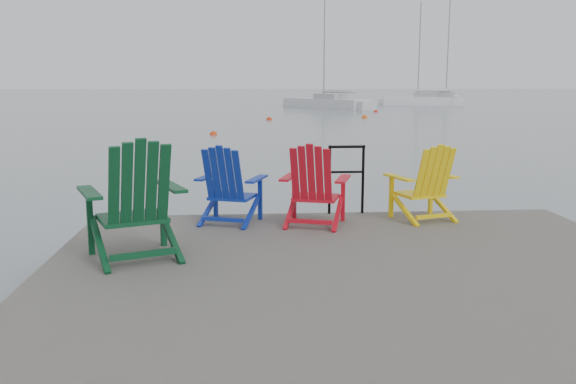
{
  "coord_description": "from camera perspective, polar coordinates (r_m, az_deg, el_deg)",
  "views": [
    {
      "loc": [
        -1.09,
        -5.33,
        2.2
      ],
      "look_at": [
        -0.54,
        2.14,
        0.85
      ],
      "focal_mm": 38.0,
      "sensor_mm": 36.0,
      "label": 1
    }
  ],
  "objects": [
    {
      "name": "ground",
      "position": [
        5.87,
        6.93,
        -11.9
      ],
      "size": [
        400.0,
        400.0,
        0.0
      ],
      "primitive_type": "plane",
      "color": "slate",
      "rests_on": "ground"
    },
    {
      "name": "dock",
      "position": [
        5.74,
        7.01,
        -8.69
      ],
      "size": [
        6.0,
        5.0,
        1.4
      ],
      "color": "#292724",
      "rests_on": "ground"
    },
    {
      "name": "handrail",
      "position": [
        7.97,
        5.49,
        1.82
      ],
      "size": [
        0.48,
        0.04,
        0.9
      ],
      "color": "black",
      "rests_on": "dock"
    },
    {
      "name": "chair_green",
      "position": [
        6.02,
        -14.15,
        -0.72
      ],
      "size": [
        1.13,
        1.08,
        1.17
      ],
      "rotation": [
        0.0,
        0.0,
        0.39
      ],
      "color": "#0B3C20",
      "rests_on": "dock"
    },
    {
      "name": "chair_blue",
      "position": [
        7.41,
        -5.57,
        0.69
      ],
      "size": [
        0.91,
        0.86,
        0.95
      ],
      "rotation": [
        0.0,
        0.0,
        -0.34
      ],
      "color": "#0E2899",
      "rests_on": "dock"
    },
    {
      "name": "chair_red",
      "position": [
        7.26,
        2.44,
        0.66
      ],
      "size": [
        0.92,
        0.88,
        0.98
      ],
      "rotation": [
        0.0,
        0.0,
        -0.3
      ],
      "color": "red",
      "rests_on": "dock"
    },
    {
      "name": "chair_yellow",
      "position": [
        7.74,
        12.74,
        0.87
      ],
      "size": [
        0.89,
        0.84,
        0.95
      ],
      "rotation": [
        0.0,
        0.0,
        0.29
      ],
      "color": "yellow",
      "rests_on": "dock"
    },
    {
      "name": "sailboat_near",
      "position": [
        52.98,
        3.71,
        8.22
      ],
      "size": [
        6.93,
        8.73,
        12.29
      ],
      "rotation": [
        0.0,
        0.0,
        0.59
      ],
      "color": "silver",
      "rests_on": "ground"
    },
    {
      "name": "sailboat_mid",
      "position": [
        65.41,
        14.52,
        8.3
      ],
      "size": [
        5.52,
        9.58,
        12.75
      ],
      "rotation": [
        0.0,
        0.0,
        -0.36
      ],
      "color": "silver",
      "rests_on": "ground"
    },
    {
      "name": "sailboat_far",
      "position": [
        61.07,
        12.38,
        8.27
      ],
      "size": [
        7.35,
        3.95,
        10.0
      ],
      "rotation": [
        0.0,
        0.0,
        1.26
      ],
      "color": "white",
      "rests_on": "ground"
    },
    {
      "name": "buoy_a",
      "position": [
        26.23,
        -6.99,
        5.35
      ],
      "size": [
        0.32,
        0.32,
        0.32
      ],
      "primitive_type": "sphere",
      "color": "red",
      "rests_on": "ground"
    },
    {
      "name": "buoy_b",
      "position": [
        36.42,
        -1.77,
        6.77
      ],
      "size": [
        0.34,
        0.34,
        0.34
      ],
      "primitive_type": "sphere",
      "color": "red",
      "rests_on": "ground"
    },
    {
      "name": "buoy_c",
      "position": [
        38.62,
        7.18,
        6.89
      ],
      "size": [
        0.37,
        0.37,
        0.37
      ],
      "primitive_type": "sphere",
      "color": "#E2530D",
      "rests_on": "ground"
    },
    {
      "name": "buoy_d",
      "position": [
        46.46,
        8.22,
        7.42
      ],
      "size": [
        0.34,
        0.34,
        0.34
      ],
      "primitive_type": "sphere",
      "color": "red",
      "rests_on": "ground"
    }
  ]
}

